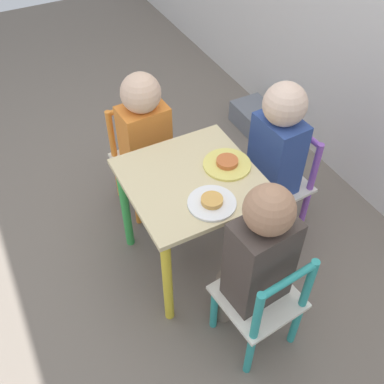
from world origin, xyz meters
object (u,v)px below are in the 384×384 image
chair_purple (279,183)px  chair_teal (262,303)px  kids_table (192,196)px  storage_bin (255,117)px  chair_orange (143,160)px  plate_right (212,202)px  child_back (274,151)px  child_right (257,256)px  plate_back (227,164)px  child_left (146,135)px

chair_purple → chair_teal: (0.47, -0.40, 0.00)m
kids_table → storage_bin: bearing=131.8°
chair_orange → storage_bin: 0.85m
chair_orange → plate_right: plate_right is taller
kids_table → child_back: (-0.02, 0.38, 0.06)m
chair_orange → child_right: bearing=-88.9°
child_back → chair_orange: bearing=-139.1°
chair_orange → storage_bin: chair_orange is taller
storage_bin → chair_teal: bearing=-32.7°
plate_back → storage_bin: (-0.69, 0.62, -0.43)m
chair_purple → child_back: 0.22m
child_left → chair_purple: bearing=-40.8°
chair_orange → storage_bin: (-0.25, 0.79, -0.18)m
kids_table → storage_bin: (-0.69, 0.77, -0.33)m
chair_orange → child_left: (0.06, 0.00, 0.18)m
chair_teal → chair_orange: same height
chair_purple → child_right: bearing=-48.1°
child_right → plate_back: (-0.38, 0.11, 0.05)m
child_left → plate_right: size_ratio=4.19×
chair_purple → storage_bin: (-0.66, 0.33, -0.18)m
kids_table → child_back: child_back is taller
child_right → child_left: size_ratio=1.07×
kids_table → chair_teal: (0.44, 0.04, -0.15)m
kids_table → plate_right: bearing=0.0°
chair_teal → chair_orange: bearing=-91.2°
kids_table → child_right: size_ratio=0.64×
child_right → storage_bin: child_right is taller
chair_orange → chair_teal: bearing=-88.8°
kids_table → child_right: child_right is taller
plate_back → chair_orange: bearing=-158.6°
kids_table → plate_right: 0.18m
child_left → plate_back: 0.42m
kids_table → chair_purple: chair_purple is taller
chair_teal → kids_table: bearing=-90.0°
plate_right → chair_teal: bearing=8.6°
chair_purple → plate_back: 0.39m
plate_back → plate_right: same height
chair_teal → chair_orange: size_ratio=1.00×
child_back → child_right: (0.40, -0.34, -0.01)m
chair_teal → plate_right: size_ratio=2.95×
chair_orange → plate_back: 0.54m
plate_back → child_right: bearing=-16.0°
child_back → child_right: size_ratio=0.99×
child_left → storage_bin: child_left is taller
child_back → child_right: bearing=-43.8°
plate_right → storage_bin: plate_right is taller
child_back → child_left: size_ratio=1.06×
chair_orange → child_left: child_left is taller
chair_teal → plate_right: bearing=-87.1°
chair_teal → child_right: child_right is taller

